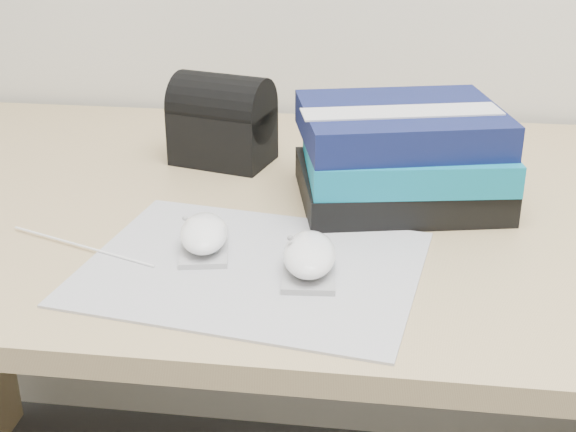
# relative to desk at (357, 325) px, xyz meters

# --- Properties ---
(desk) EXTENTS (1.60, 0.80, 0.73)m
(desk) POSITION_rel_desk_xyz_m (0.00, 0.00, 0.00)
(desk) COLOR tan
(desk) RESTS_ON ground
(mousepad) EXTENTS (0.42, 0.35, 0.00)m
(mousepad) POSITION_rel_desk_xyz_m (-0.11, -0.27, 0.24)
(mousepad) COLOR gray
(mousepad) RESTS_ON desk
(mouse_rear) EXTENTS (0.07, 0.11, 0.04)m
(mouse_rear) POSITION_rel_desk_xyz_m (-0.18, -0.24, 0.26)
(mouse_rear) COLOR #ACACAF
(mouse_rear) RESTS_ON mousepad
(mouse_front) EXTENTS (0.07, 0.11, 0.05)m
(mouse_front) POSITION_rel_desk_xyz_m (-0.05, -0.28, 0.26)
(mouse_front) COLOR #9F9FA2
(mouse_front) RESTS_ON mousepad
(usb_cable) EXTENTS (0.21, 0.08, 0.00)m
(usb_cable) POSITION_rel_desk_xyz_m (-0.33, -0.25, 0.24)
(usb_cable) COLOR white
(usb_cable) RESTS_ON mousepad
(book_stack) EXTENTS (0.31, 0.27, 0.13)m
(book_stack) POSITION_rel_desk_xyz_m (0.05, -0.04, 0.30)
(book_stack) COLOR black
(book_stack) RESTS_ON desk
(pouch) EXTENTS (0.16, 0.13, 0.14)m
(pouch) POSITION_rel_desk_xyz_m (-0.22, 0.07, 0.30)
(pouch) COLOR black
(pouch) RESTS_ON desk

